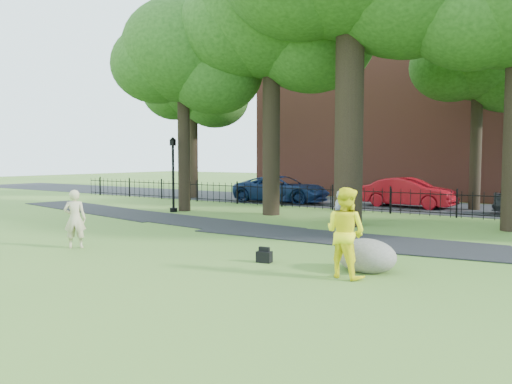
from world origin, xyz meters
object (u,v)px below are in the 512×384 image
Objects in this scene: boulder at (366,254)px; man at (345,232)px; lamppost at (173,175)px; woman at (75,219)px; red_sedan at (409,193)px.

man is at bearing -102.08° from boulder.
woman is at bearing -73.11° from lamppost.
lamppost is (-4.36, 8.83, 0.94)m from woman.
red_sedan is at bearing -66.62° from man.
woman is 8.51m from boulder.
boulder is 0.39× the size of lamppost.
man is (8.10, 1.09, 0.14)m from woman.
lamppost is (-12.64, 6.91, 1.39)m from boulder.
woman reaches higher than boulder.
lamppost is at bearing -20.60° from man.
man is 16.70m from red_sedan.
boulder is 15.93m from red_sedan.
boulder is (0.18, 0.83, -0.59)m from man.
red_sedan reaches higher than boulder.
lamppost is at bearing -105.79° from woman.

